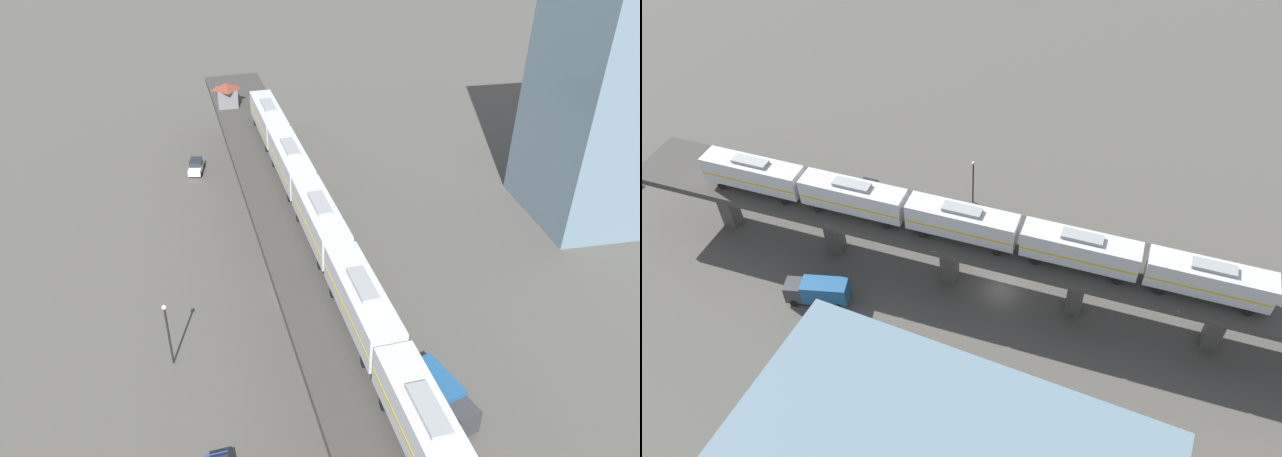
{
  "view_description": "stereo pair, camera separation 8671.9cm",
  "coord_description": "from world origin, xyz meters",
  "views": [
    {
      "loc": [
        7.29,
        53.37,
        42.28
      ],
      "look_at": [
        -1.75,
        4.36,
        10.3
      ],
      "focal_mm": 35.0,
      "sensor_mm": 36.0,
      "label": 1
    },
    {
      "loc": [
        -45.22,
        -14.04,
        57.12
      ],
      "look_at": [
        -1.75,
        4.36,
        10.3
      ],
      "focal_mm": 35.0,
      "sensor_mm": 36.0,
      "label": 2
    }
  ],
  "objects": [
    {
      "name": "street_car_white",
      "position": [
        10.3,
        -29.88,
        0.94
      ],
      "size": [
        2.49,
        4.63,
        1.89
      ],
      "color": "silver",
      "rests_on": "ground"
    },
    {
      "name": "delivery_truck",
      "position": [
        -9.6,
        18.95,
        1.76
      ],
      "size": [
        4.35,
        7.54,
        3.2
      ],
      "color": "#333338",
      "rests_on": "ground"
    },
    {
      "name": "street_lamp",
      "position": [
        13.14,
        9.07,
        4.11
      ],
      "size": [
        0.44,
        0.44,
        6.94
      ],
      "color": "black",
      "rests_on": "ground"
    },
    {
      "name": "ground_plane",
      "position": [
        0.0,
        0.0,
        0.0
      ],
      "size": [
        400.0,
        400.0,
        0.0
      ],
      "primitive_type": "plane",
      "color": "#4C4944"
    },
    {
      "name": "street_car_blue",
      "position": [
        9.36,
        22.99,
        0.94
      ],
      "size": [
        2.26,
        4.54,
        1.89
      ],
      "color": "#233D93",
      "rests_on": "ground"
    },
    {
      "name": "subway_train",
      "position": [
        -1.75,
        4.36,
        11.34
      ],
      "size": [
        7.73,
        62.43,
        4.45
      ],
      "color": "silver",
      "rests_on": "elevated_viaduct"
    },
    {
      "name": "elevated_viaduct",
      "position": [
        0.02,
        -0.2,
        7.52
      ],
      "size": [
        15.62,
        92.38,
        8.8
      ],
      "color": "#393733",
      "rests_on": "ground"
    }
  ]
}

